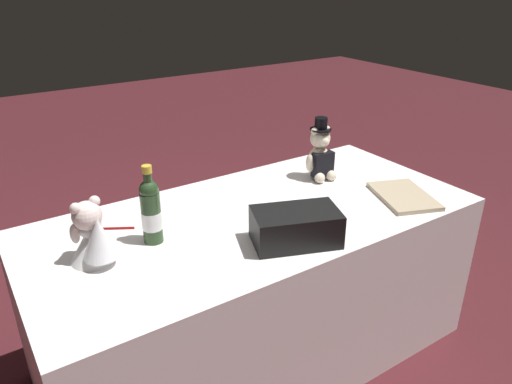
# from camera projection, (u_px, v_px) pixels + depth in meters

# --- Properties ---
(ground_plane) EXTENTS (12.00, 12.00, 0.00)m
(ground_plane) POSITION_uv_depth(u_px,v_px,m) (256.00, 350.00, 2.25)
(ground_plane) COLOR #47191E
(reception_table) EXTENTS (1.81, 0.84, 0.71)m
(reception_table) POSITION_uv_depth(u_px,v_px,m) (256.00, 287.00, 2.10)
(reception_table) COLOR white
(reception_table) RESTS_ON ground_plane
(teddy_bear_groom) EXTENTS (0.16, 0.14, 0.29)m
(teddy_bear_groom) POSITION_uv_depth(u_px,v_px,m) (320.00, 155.00, 2.25)
(teddy_bear_groom) COLOR beige
(teddy_bear_groom) RESTS_ON reception_table
(teddy_bear_bride) EXTENTS (0.16, 0.20, 0.23)m
(teddy_bear_bride) POSITION_uv_depth(u_px,v_px,m) (93.00, 236.00, 1.60)
(teddy_bear_bride) COLOR white
(teddy_bear_bride) RESTS_ON reception_table
(champagne_bottle) EXTENTS (0.07, 0.07, 0.30)m
(champagne_bottle) POSITION_uv_depth(u_px,v_px,m) (151.00, 211.00, 1.71)
(champagne_bottle) COLOR #274021
(champagne_bottle) RESTS_ON reception_table
(signing_pen) EXTENTS (0.13, 0.08, 0.01)m
(signing_pen) POSITION_uv_depth(u_px,v_px,m) (117.00, 228.00, 1.84)
(signing_pen) COLOR maroon
(signing_pen) RESTS_ON reception_table
(gift_case_black) EXTENTS (0.35, 0.28, 0.12)m
(gift_case_black) POSITION_uv_depth(u_px,v_px,m) (295.00, 227.00, 1.73)
(gift_case_black) COLOR black
(gift_case_black) RESTS_ON reception_table
(guestbook) EXTENTS (0.31, 0.36, 0.02)m
(guestbook) POSITION_uv_depth(u_px,v_px,m) (404.00, 196.00, 2.09)
(guestbook) COLOR tan
(guestbook) RESTS_ON reception_table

